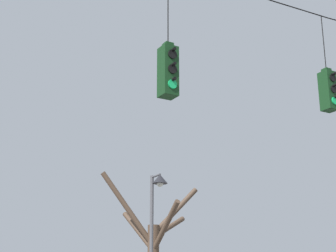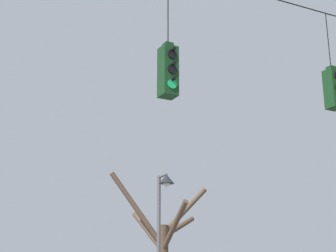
{
  "view_description": "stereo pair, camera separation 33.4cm",
  "coord_description": "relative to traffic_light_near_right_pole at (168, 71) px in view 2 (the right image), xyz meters",
  "views": [
    {
      "loc": [
        -7.07,
        -8.45,
        1.54
      ],
      "look_at": [
        -2.07,
        0.15,
        4.5
      ],
      "focal_mm": 55.0,
      "sensor_mm": 36.0,
      "label": 1
    },
    {
      "loc": [
        -6.78,
        -8.62,
        1.54
      ],
      "look_at": [
        -2.07,
        0.15,
        4.5
      ],
      "focal_mm": 55.0,
      "sensor_mm": 36.0,
      "label": 2
    }
  ],
  "objects": [
    {
      "name": "traffic_light_near_left_pole",
      "position": [
        4.74,
        0.0,
        0.45
      ],
      "size": [
        0.34,
        0.58,
        2.66
      ],
      "color": "#143819"
    },
    {
      "name": "bare_tree",
      "position": [
        4.97,
        9.74,
        -3.04
      ],
      "size": [
        3.95,
        4.18,
        5.71
      ],
      "color": "brown",
      "rests_on": "ground_plane"
    },
    {
      "name": "street_lamp",
      "position": [
        2.97,
        5.87,
        -2.09
      ],
      "size": [
        0.49,
        0.85,
        4.82
      ],
      "color": "#515156",
      "rests_on": "ground_plane"
    },
    {
      "name": "traffic_light_near_right_pole",
      "position": [
        0.0,
        0.0,
        0.0
      ],
      "size": [
        0.34,
        0.58,
        3.14
      ],
      "color": "#143819"
    }
  ]
}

